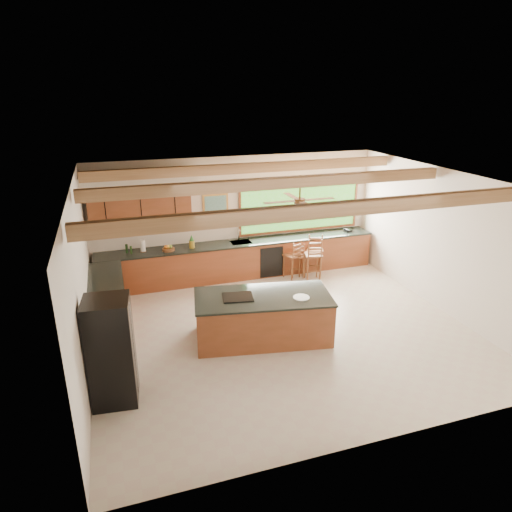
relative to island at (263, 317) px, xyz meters
name	(u,v)px	position (x,y,z in m)	size (l,w,h in m)	color
ground	(282,330)	(0.47, 0.15, -0.45)	(7.20, 7.20, 0.00)	beige
room_shell	(264,215)	(0.30, 0.80, 1.77)	(7.27, 6.54, 3.02)	beige
counter_run	(213,268)	(-0.35, 2.67, 0.02)	(7.12, 3.10, 1.24)	brown
island	(263,317)	(0.00, 0.00, 0.00)	(2.71, 1.62, 0.91)	brown
refrigerator	(111,352)	(-2.75, -1.05, 0.41)	(0.73, 0.71, 1.70)	black
bar_stool_a	(314,256)	(2.08, 2.20, 0.22)	(0.48, 0.48, 1.13)	brown
bar_stool_b	(299,257)	(1.84, 2.55, 0.11)	(0.44, 0.44, 0.94)	brown
bar_stool_c	(293,256)	(1.67, 2.55, 0.14)	(0.47, 0.47, 0.99)	brown
bar_stool_d	(316,250)	(2.28, 2.54, 0.23)	(0.53, 0.53, 1.14)	brown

